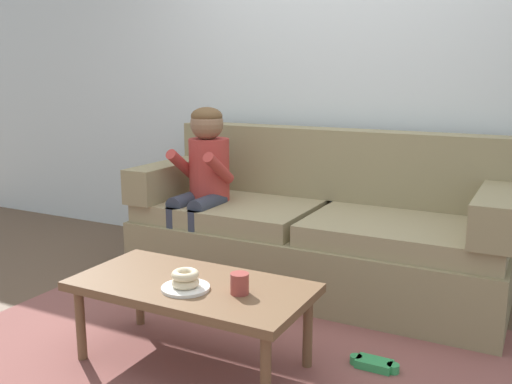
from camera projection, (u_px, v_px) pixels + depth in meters
ground at (247, 337)px, 2.86m from camera, size 10.00×10.00×0.00m
wall_back at (346, 59)px, 3.78m from camera, size 8.00×0.10×2.80m
area_rug at (221, 358)px, 2.64m from camera, size 2.70×1.85×0.01m
couch at (318, 232)px, 3.50m from camera, size 2.25×0.90×0.96m
coffee_table at (192, 291)px, 2.52m from camera, size 1.07×0.54×0.40m
person_child at (203, 176)px, 3.57m from camera, size 0.34×0.58×1.10m
plate at (186, 288)px, 2.43m from camera, size 0.21×0.21×0.01m
donut at (185, 282)px, 2.42m from camera, size 0.15×0.15×0.04m
donut_second at (185, 274)px, 2.42m from camera, size 0.16×0.16×0.04m
mug at (240, 284)px, 2.38m from camera, size 0.08×0.08×0.09m
toy_controller at (374, 365)px, 2.53m from camera, size 0.23×0.09×0.05m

